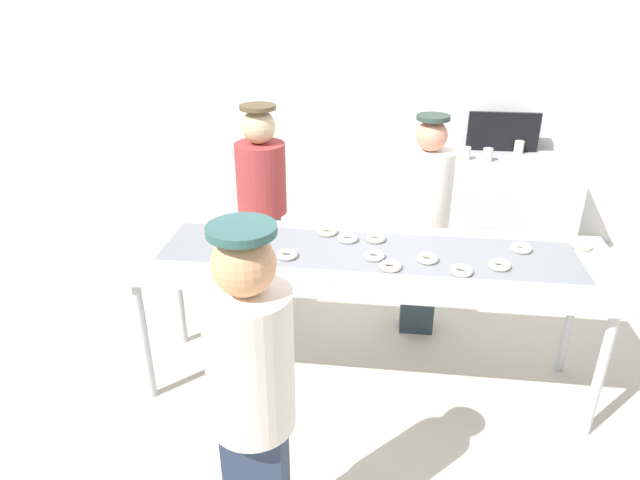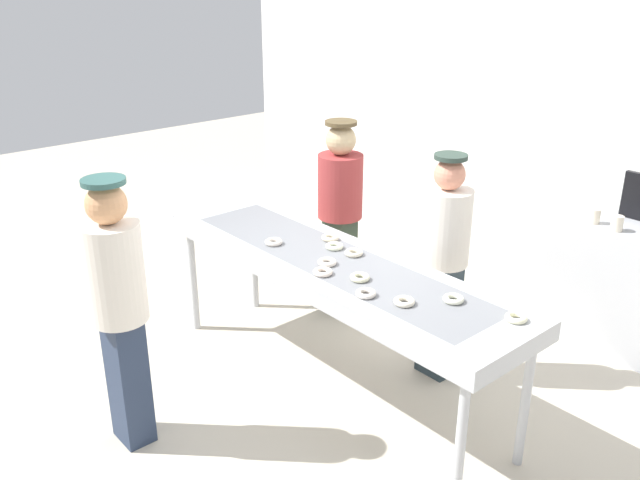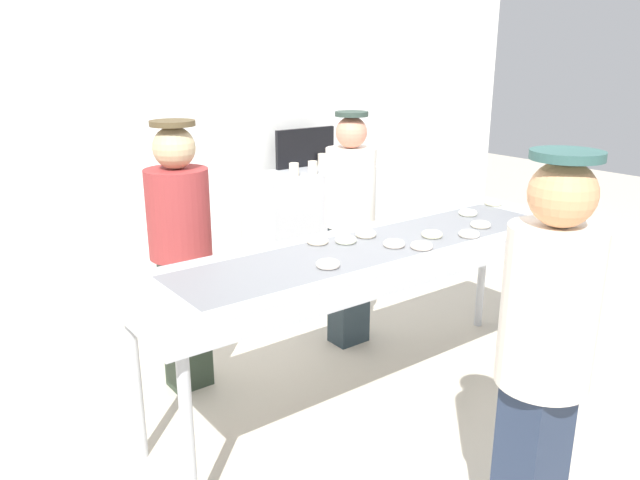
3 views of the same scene
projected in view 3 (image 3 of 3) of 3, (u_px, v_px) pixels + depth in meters
ground_plane at (373, 397)px, 3.69m from camera, size 16.00×16.00×0.00m
back_wall at (180, 114)px, 5.14m from camera, size 8.00×0.12×2.94m
fryer_conveyor at (377, 256)px, 3.43m from camera, size 2.82×0.74×0.96m
sugar_donut_0 at (366, 234)px, 3.54m from camera, size 0.12×0.12×0.03m
sugar_donut_1 at (468, 213)px, 4.00m from camera, size 0.17×0.17×0.03m
sugar_donut_2 at (432, 234)px, 3.53m from camera, size 0.13×0.13×0.03m
sugar_donut_3 at (469, 234)px, 3.54m from camera, size 0.16×0.16×0.03m
sugar_donut_4 at (394, 244)px, 3.36m from camera, size 0.14×0.14×0.03m
sugar_donut_5 at (328, 264)px, 3.04m from camera, size 0.16×0.16×0.03m
sugar_donut_6 at (318, 241)px, 3.41m from camera, size 0.16×0.16×0.03m
sugar_donut_7 at (493, 203)px, 4.27m from camera, size 0.13×0.13×0.03m
sugar_donut_8 at (422, 246)px, 3.32m from camera, size 0.16×0.16×0.03m
sugar_donut_9 at (346, 240)px, 3.42m from camera, size 0.17×0.17×0.03m
sugar_donut_10 at (481, 225)px, 3.73m from camera, size 0.16×0.16×0.03m
worker_baker at (350, 218)px, 4.14m from camera, size 0.33×0.33×1.61m
worker_assistant at (180, 240)px, 3.56m from camera, size 0.36×0.36×1.61m
customer_waiting at (544, 354)px, 2.20m from camera, size 0.33×0.33×1.67m
prep_counter at (319, 220)px, 5.73m from camera, size 1.33×0.51×0.95m
paper_cup_0 at (313, 168)px, 5.37m from camera, size 0.08×0.08×0.11m
paper_cup_1 at (294, 170)px, 5.28m from camera, size 0.08×0.08×0.11m
paper_cup_2 at (322, 160)px, 5.77m from camera, size 0.08×0.08×0.11m
menu_display at (305, 147)px, 5.70m from camera, size 0.63×0.04×0.35m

